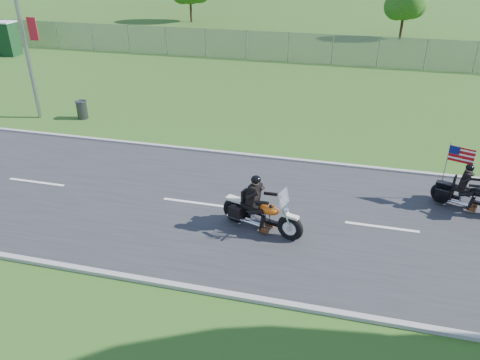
% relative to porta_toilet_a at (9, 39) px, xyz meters
% --- Properties ---
extents(ground, '(420.00, 420.00, 0.00)m').
position_rel_porta_toilet_a_xyz_m(ground, '(22.00, -17.00, -1.15)').
color(ground, '#2C4616').
rests_on(ground, ground).
extents(road, '(120.00, 8.00, 0.04)m').
position_rel_porta_toilet_a_xyz_m(road, '(22.00, -17.00, -1.13)').
color(road, '#28282B').
rests_on(road, ground).
extents(curb_north, '(120.00, 0.18, 0.12)m').
position_rel_porta_toilet_a_xyz_m(curb_north, '(22.00, -12.95, -1.10)').
color(curb_north, '#9E9B93').
rests_on(curb_north, ground).
extents(curb_south, '(120.00, 0.18, 0.12)m').
position_rel_porta_toilet_a_xyz_m(curb_south, '(22.00, -21.05, -1.10)').
color(curb_south, '#9E9B93').
rests_on(curb_south, ground).
extents(fence, '(60.00, 0.03, 2.00)m').
position_rel_porta_toilet_a_xyz_m(fence, '(17.00, 3.00, -0.15)').
color(fence, gray).
rests_on(fence, ground).
extents(porta_toilet_a, '(1.10, 1.10, 2.30)m').
position_rel_porta_toilet_a_xyz_m(porta_toilet_a, '(0.00, 0.00, 0.00)').
color(porta_toilet_a, '#103317').
rests_on(porta_toilet_a, ground).
extents(tree_fence_near, '(3.52, 3.28, 4.75)m').
position_rel_porta_toilet_a_xyz_m(tree_fence_near, '(28.04, 13.04, 1.82)').
color(tree_fence_near, '#382316').
rests_on(tree_fence_near, ground).
extents(motorcycle_lead, '(2.64, 1.17, 1.82)m').
position_rel_porta_toilet_a_xyz_m(motorcycle_lead, '(22.42, -17.99, -0.58)').
color(motorcycle_lead, black).
rests_on(motorcycle_lead, ground).
extents(motorcycle_follow, '(2.30, 1.17, 1.99)m').
position_rel_porta_toilet_a_xyz_m(motorcycle_follow, '(28.68, -15.23, -0.60)').
color(motorcycle_follow, black).
rests_on(motorcycle_follow, ground).
extents(trash_can, '(0.59, 0.59, 0.85)m').
position_rel_porta_toilet_a_xyz_m(trash_can, '(12.11, -10.63, -0.72)').
color(trash_can, '#353439').
rests_on(trash_can, ground).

